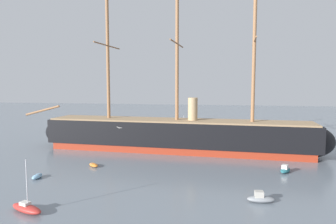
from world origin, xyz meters
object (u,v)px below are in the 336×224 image
Objects in this scene: sailboat_foreground_left at (27,208)px; dinghy_mid_left at (37,176)px; dinghy_alongside_bow at (94,165)px; dinghy_far_right at (307,151)px; sailboat_distant_centre at (185,138)px; motorboat_mid_right at (261,198)px; motorboat_alongside_stern at (285,170)px; seagull_in_flight at (120,128)px; tall_ship at (177,135)px.

sailboat_foreground_left is 13.91m from dinghy_mid_left.
dinghy_alongside_bow reaches higher than dinghy_far_right.
sailboat_distant_centre is at bearing 62.08° from dinghy_mid_left.
dinghy_alongside_bow is (-28.19, 12.45, -0.20)m from motorboat_mid_right.
sailboat_distant_centre reaches higher than dinghy_mid_left.
sailboat_foreground_left is 2.23× the size of dinghy_mid_left.
dinghy_mid_left is 41.52m from motorboat_alongside_stern.
dinghy_mid_left is 0.81× the size of motorboat_alongside_stern.
sailboat_foreground_left reaches higher than dinghy_far_right.
motorboat_alongside_stern is (33.76, 22.40, -0.05)m from sailboat_foreground_left.
seagull_in_flight reaches higher than dinghy_mid_left.
dinghy_alongside_bow is (-0.30, 20.37, -0.23)m from sailboat_foreground_left.
seagull_in_flight reaches higher than motorboat_mid_right.
tall_ship is at bearing -172.27° from dinghy_far_right.
dinghy_alongside_bow is at bearing -114.88° from sailboat_distant_centre.
sailboat_distant_centre reaches higher than dinghy_far_right.
sailboat_distant_centre is 6.60× the size of seagull_in_flight.
tall_ship is at bearing 146.70° from motorboat_alongside_stern.
dinghy_mid_left is at bearing 117.93° from sailboat_foreground_left.
motorboat_mid_right is (27.88, 7.93, -0.02)m from sailboat_foreground_left.
motorboat_mid_right is at bearing -112.11° from motorboat_alongside_stern.
motorboat_alongside_stern is 19.39m from dinghy_far_right.
dinghy_mid_left is 34.67m from motorboat_mid_right.
dinghy_mid_left is at bearing -117.92° from sailboat_distant_centre.
tall_ship is 29.44m from dinghy_far_right.
dinghy_alongside_bow is 1.46× the size of dinghy_far_right.
dinghy_far_right is at bearing 65.04° from motorboat_alongside_stern.
tall_ship is 38.45m from sailboat_foreground_left.
tall_ship is 26.14× the size of dinghy_alongside_bow.
sailboat_distant_centre is at bearing 161.62° from dinghy_far_right.
motorboat_mid_right is (34.40, -4.36, 0.19)m from dinghy_mid_left.
motorboat_mid_right is 0.54× the size of sailboat_distant_centre.
sailboat_distant_centre is (19.73, 37.24, 0.24)m from dinghy_mid_left.
motorboat_mid_right is 1.01× the size of motorboat_alongside_stern.
dinghy_alongside_bow is 21.84m from seagull_in_flight.
motorboat_alongside_stern reaches higher than dinghy_far_right.
tall_ship reaches higher than seagull_in_flight.
seagull_in_flight is (-23.36, -18.49, 9.38)m from motorboat_alongside_stern.
tall_ship reaches higher than dinghy_alongside_bow.
motorboat_alongside_stern is (34.06, 2.02, 0.17)m from dinghy_alongside_bow.
motorboat_alongside_stern is at bearing 14.10° from dinghy_mid_left.
sailboat_foreground_left is 57.95m from dinghy_far_right.
sailboat_foreground_left is at bearing -164.13° from motorboat_mid_right.
seagull_in_flight is (10.40, 3.91, 9.33)m from sailboat_foreground_left.
sailboat_foreground_left is at bearing -109.80° from tall_ship.
motorboat_mid_right is 30.81m from dinghy_alongside_bow.
dinghy_mid_left is at bearing 172.78° from motorboat_mid_right.
motorboat_mid_right is at bearing -62.07° from tall_ship.
tall_ship reaches higher than sailboat_distant_centre.
sailboat_foreground_left is at bearing -136.37° from dinghy_far_right.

